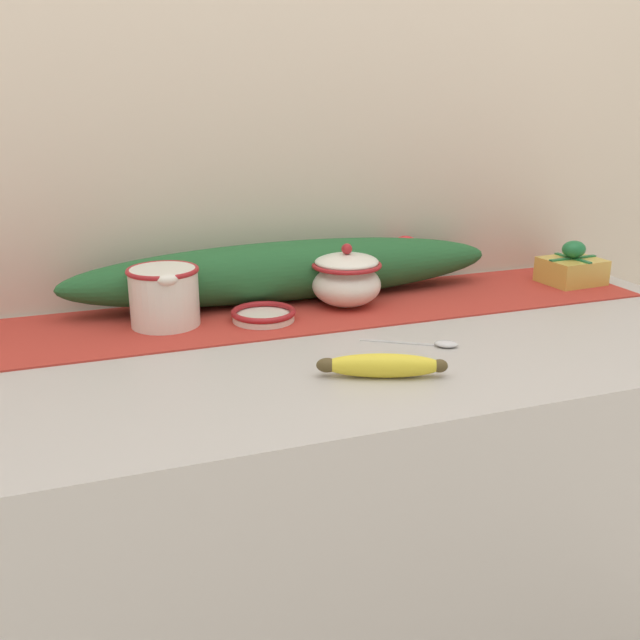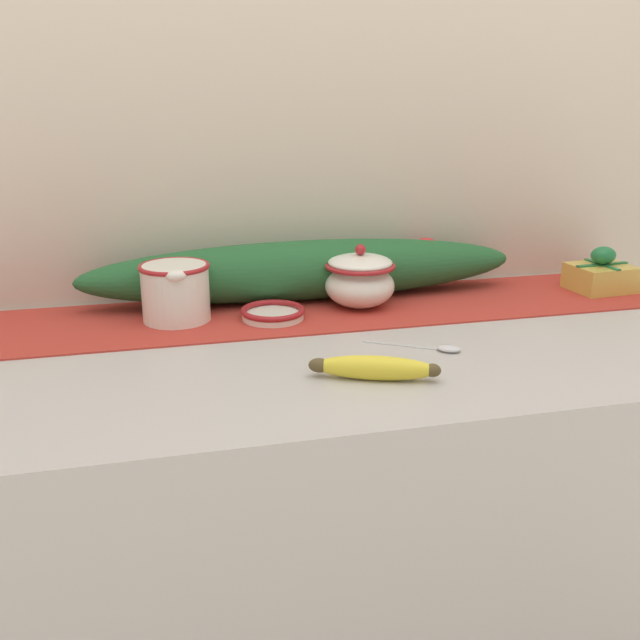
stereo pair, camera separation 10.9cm
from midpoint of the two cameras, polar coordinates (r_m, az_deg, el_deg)
countertop at (r=1.37m, az=3.82°, el=-20.57°), size 1.44×0.63×0.94m
back_wall at (r=1.40m, az=0.18°, el=13.00°), size 2.24×0.04×2.40m
table_runner at (r=1.30m, az=1.92°, el=0.72°), size 1.32×0.26×0.00m
cream_pitcher at (r=1.24m, az=-9.05°, el=2.35°), size 0.12×0.14×0.10m
sugar_bowl at (r=1.31m, az=5.59°, el=3.23°), size 0.13×0.13×0.12m
small_dish at (r=1.24m, az=-1.31°, el=0.52°), size 0.11×0.11×0.02m
banana at (r=1.00m, az=7.49°, el=-3.87°), size 0.18×0.09×0.03m
spoon at (r=1.13m, az=12.48°, el=-2.25°), size 0.14×0.10×0.01m
gift_box at (r=1.55m, az=23.46°, el=3.30°), size 0.12×0.11×0.09m
poinsettia_garland at (r=1.35m, az=1.21°, el=4.02°), size 0.84×0.12×0.11m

